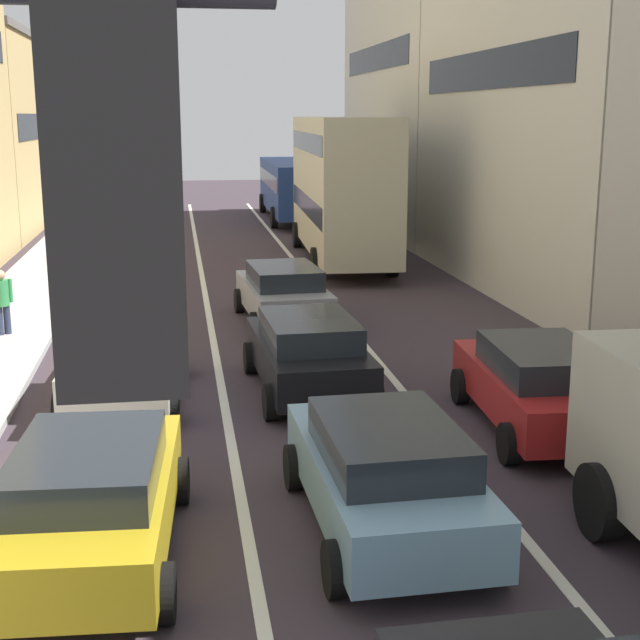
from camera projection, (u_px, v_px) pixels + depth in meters
name	position (u px, v px, depth m)	size (l,w,h in m)	color
sidewalk_left	(11.00, 318.00, 22.78)	(2.60, 64.00, 0.14)	#A8A8A8
lane_stripe_left	(209.00, 314.00, 23.57)	(0.16, 60.00, 0.01)	silver
lane_stripe_right	(335.00, 310.00, 24.09)	(0.16, 60.00, 0.01)	silver
building_row_right	(589.00, 74.00, 26.75)	(7.20, 43.90, 14.05)	beige
sedan_centre_lane_second	(385.00, 472.00, 11.12)	(2.15, 4.35, 1.49)	#759EB7
wagon_left_lane_second	(92.00, 497.00, 10.39)	(2.28, 4.41, 1.49)	#B29319
hatchback_centre_lane_third	(308.00, 352.00, 16.76)	(2.19, 4.36, 1.49)	black
sedan_left_lane_third	(124.00, 358.00, 16.30)	(2.24, 4.38, 1.49)	beige
coupe_centre_lane_fourth	(283.00, 292.00, 22.38)	(2.28, 4.40, 1.49)	gray
sedan_right_lane_behind_truck	(539.00, 384.00, 14.75)	(2.27, 4.40, 1.49)	#A51E1E
bus_mid_queue_primary	(342.00, 182.00, 31.38)	(3.15, 10.60, 5.06)	#BFB793
bus_far_queue_secondary	(293.00, 185.00, 44.34)	(2.95, 10.54, 2.90)	navy
pedestrian_far_sidewalk	(2.00, 300.00, 20.67)	(0.47, 0.34, 1.66)	#262D47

